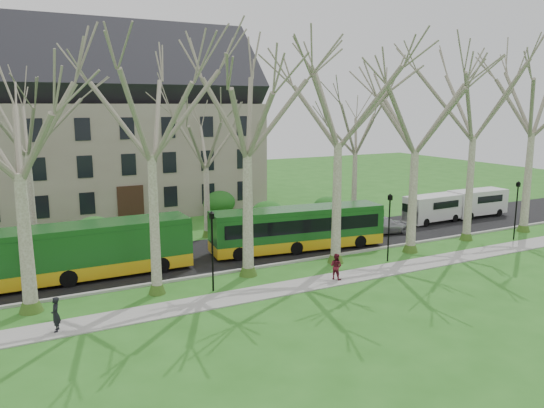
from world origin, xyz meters
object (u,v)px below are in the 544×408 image
at_px(pedestrian_b, 336,266).
at_px(bus_follow, 298,228).
at_px(bus_lead, 76,251).
at_px(van_a, 433,209).
at_px(sedan, 383,225).
at_px(pedestrian_a, 56,314).
at_px(van_b, 477,203).

bearing_deg(pedestrian_b, bus_follow, -38.15).
relative_size(bus_lead, pedestrian_b, 8.59).
height_order(bus_follow, van_a, bus_follow).
distance_m(sedan, pedestrian_b, 12.13).
bearing_deg(bus_follow, pedestrian_a, -150.69).
bearing_deg(bus_lead, bus_follow, -2.14).
xyz_separation_m(bus_follow, pedestrian_a, (-16.26, -6.68, -0.73)).
distance_m(sedan, pedestrian_a, 25.71).
height_order(van_b, pedestrian_a, van_b).
bearing_deg(van_b, van_a, -179.11).
xyz_separation_m(bus_lead, bus_follow, (14.39, -0.45, -0.12)).
relative_size(bus_follow, van_a, 2.28).
height_order(bus_lead, van_b, bus_lead).
bearing_deg(bus_lead, pedestrian_a, -105.03).
bearing_deg(pedestrian_a, pedestrian_b, 103.29).
relative_size(van_b, pedestrian_b, 3.63).
xyz_separation_m(van_a, van_b, (5.25, -0.03, 0.04)).
distance_m(van_b, pedestrian_a, 37.14).
relative_size(bus_lead, sedan, 2.82).
bearing_deg(pedestrian_b, pedestrian_a, 63.61).
bearing_deg(pedestrian_a, bus_follow, 124.88).
bearing_deg(van_a, bus_follow, -173.76).
relative_size(sedan, van_a, 0.87).
distance_m(bus_follow, pedestrian_a, 17.59).
bearing_deg(pedestrian_b, bus_lead, 35.04).
bearing_deg(bus_lead, van_b, 2.43).
height_order(van_a, pedestrian_b, van_a).
relative_size(van_a, pedestrian_a, 3.39).
relative_size(sedan, van_b, 0.84).
bearing_deg(pedestrian_a, bus_lead, 177.88).
bearing_deg(van_b, pedestrian_a, -165.10).
xyz_separation_m(van_b, pedestrian_a, (-36.09, -8.79, -0.42)).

